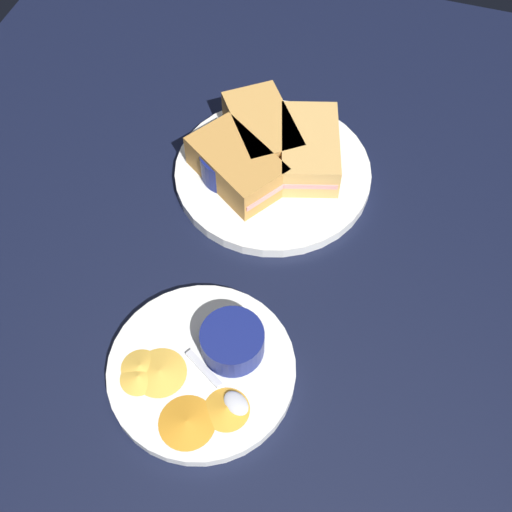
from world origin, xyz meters
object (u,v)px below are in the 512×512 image
sandwich_half_far (262,130)px  ramekin_dark_sauce (228,162)px  sandwich_half_near (309,149)px  sandwich_half_extra (237,165)px  plate_chips_companion (202,370)px  ramekin_light_gravy (232,341)px  spoon_by_gravy_ramekin (228,395)px  spoon_by_dark_ramekin (271,165)px  plate_sandwich_main (273,173)px

sandwich_half_far → ramekin_dark_sauce: (6.80, -2.58, -0.12)cm
sandwich_half_near → sandwich_half_extra: 10.20cm
sandwich_half_near → plate_chips_companion: size_ratio=0.69×
ramekin_light_gravy → spoon_by_gravy_ramekin: 5.90cm
ramekin_dark_sauce → plate_chips_companion: size_ratio=0.36×
sandwich_half_extra → sandwich_half_near: bearing=124.3°
sandwich_half_far → sandwich_half_extra: size_ratio=1.00×
sandwich_half_far → sandwich_half_extra: same height
sandwich_half_far → sandwich_half_extra: bearing=-10.7°
ramekin_dark_sauce → ramekin_light_gravy: ramekin_dark_sauce is taller
sandwich_half_near → plate_chips_companion: 33.44cm
sandwich_half_extra → ramekin_light_gravy: (24.16, 7.59, -0.47)cm
ramekin_light_gravy → spoon_by_dark_ramekin: bearing=-172.1°
ramekin_dark_sauce → ramekin_light_gravy: bearing=19.9°
plate_sandwich_main → plate_chips_companion: same height
spoon_by_dark_ramekin → spoon_by_gravy_ramekin: bearing=8.9°
plate_sandwich_main → sandwich_half_near: (-2.88, 4.21, 3.20)cm
sandwich_half_near → sandwich_half_far: 7.21cm
sandwich_half_near → ramekin_dark_sauce: size_ratio=1.94×
plate_chips_companion → spoon_by_gravy_ramekin: size_ratio=2.30×
sandwich_half_extra → spoon_by_gravy_ramekin: bearing=16.8°
plate_sandwich_main → sandwich_half_extra: bearing=-55.7°
sandwich_half_far → spoon_by_gravy_ramekin: size_ratio=1.62×
ramekin_light_gravy → spoon_by_gravy_ramekin: ramekin_light_gravy is taller
sandwich_half_far → ramekin_dark_sauce: bearing=-20.8°
plate_sandwich_main → sandwich_half_extra: size_ratio=1.79×
spoon_by_dark_ramekin → plate_chips_companion: bearing=2.1°
sandwich_half_extra → spoon_by_dark_ramekin: bearing=130.5°
sandwich_half_near → spoon_by_dark_ramekin: bearing=-61.5°
ramekin_light_gravy → plate_sandwich_main: bearing=-172.9°
plate_sandwich_main → ramekin_light_gravy: 27.39cm
sandwich_half_near → spoon_by_gravy_ramekin: sandwich_half_near is taller
sandwich_half_far → ramekin_light_gravy: bearing=11.3°
sandwich_half_extra → spoon_by_gravy_ramekin: sandwich_half_extra is taller
ramekin_light_gravy → sandwich_half_near: bearing=178.4°
sandwich_half_extra → spoon_by_dark_ramekin: size_ratio=1.62×
sandwich_half_extra → spoon_by_gravy_ramekin: 31.07cm
plate_chips_companion → ramekin_light_gravy: bearing=140.2°
sandwich_half_near → spoon_by_gravy_ramekin: bearing=0.8°
plate_sandwich_main → spoon_by_gravy_ramekin: size_ratio=2.90×
spoon_by_dark_ramekin → ramekin_light_gravy: 27.72cm
sandwich_half_near → ramekin_dark_sauce: bearing=-60.5°
sandwich_half_extra → ramekin_dark_sauce: sandwich_half_extra is taller
spoon_by_dark_ramekin → ramekin_dark_sauce: bearing=-59.6°
sandwich_half_near → spoon_by_dark_ramekin: size_ratio=1.59×
sandwich_half_far → sandwich_half_extra: 7.21cm
sandwich_half_far → plate_chips_companion: (34.44, 3.60, -3.20)cm
spoon_by_dark_ramekin → ramekin_light_gravy: bearing=7.9°
plate_chips_companion → spoon_by_gravy_ramekin: (2.33, 4.00, 1.16)cm
plate_sandwich_main → sandwich_half_far: 6.02cm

